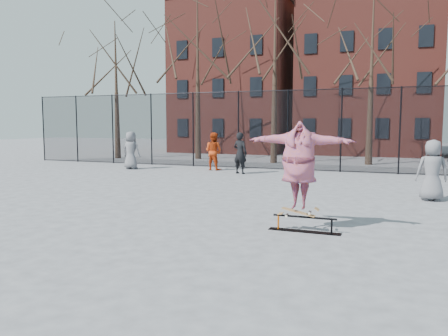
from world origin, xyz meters
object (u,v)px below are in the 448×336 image
at_px(skater, 299,168).
at_px(bystander_red, 213,151).
at_px(bystander_extra, 432,170).
at_px(bystander_grey, 131,150).
at_px(skateboard, 298,213).
at_px(skate_rail, 304,226).
at_px(bystander_black, 240,153).

distance_m(skater, bystander_red, 12.68).
bearing_deg(bystander_red, skater, 132.28).
bearing_deg(bystander_extra, bystander_grey, -27.71).
relative_size(skateboard, bystander_grey, 0.41).
bearing_deg(bystander_extra, skater, 51.24).
distance_m(skate_rail, skater, 1.25).
distance_m(bystander_grey, bystander_black, 5.88).
bearing_deg(skate_rail, bystander_extra, 61.49).
xyz_separation_m(skateboard, bystander_extra, (2.96, 5.19, 0.54)).
xyz_separation_m(skater, bystander_extra, (2.96, 5.19, -0.45)).
bearing_deg(bystander_black, skate_rail, 131.71).
height_order(bystander_grey, bystander_extra, bystander_grey).
distance_m(skateboard, bystander_grey, 14.48).
relative_size(bystander_black, bystander_extra, 1.04).
distance_m(skater, bystander_black, 10.95).
xyz_separation_m(skater, bystander_red, (-6.54, 10.85, -0.43)).
bearing_deg(bystander_red, skate_rail, 132.80).
bearing_deg(skater, bystander_red, 121.58).
bearing_deg(skateboard, bystander_grey, 137.48).
relative_size(skateboard, bystander_extra, 0.42).
bearing_deg(bystander_red, skateboard, 132.28).
distance_m(skateboard, bystander_black, 10.96).
relative_size(skate_rail, bystander_red, 0.82).
distance_m(skateboard, skater, 0.98).
distance_m(bystander_grey, bystander_extra, 14.37).
bearing_deg(skateboard, bystander_red, 121.09).
xyz_separation_m(skate_rail, bystander_black, (-4.91, 9.84, 0.83)).
bearing_deg(skater, bystander_extra, 60.84).
xyz_separation_m(skate_rail, bystander_extra, (2.82, 5.19, 0.79)).
xyz_separation_m(skater, bystander_black, (-4.78, 9.84, -0.41)).
bearing_deg(skateboard, skater, 0.00).
bearing_deg(skateboard, skate_rail, -0.00).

